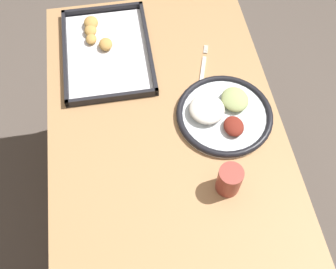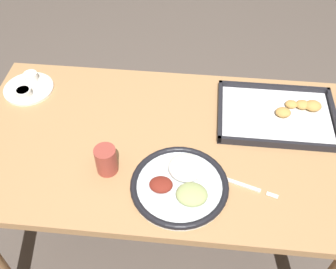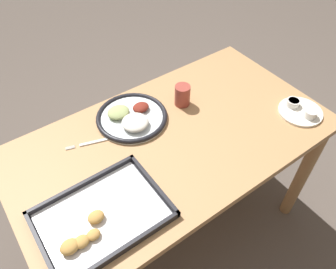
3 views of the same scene
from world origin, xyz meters
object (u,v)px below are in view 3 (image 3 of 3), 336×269
at_px(baking_tray, 99,219).
at_px(dinner_plate, 132,117).
at_px(fork, 95,142).
at_px(drinking_cup, 182,95).
at_px(saucer_plate, 301,110).

bearing_deg(baking_tray, dinner_plate, -134.13).
relative_size(fork, drinking_cup, 2.09).
height_order(fork, baking_tray, baking_tray).
bearing_deg(drinking_cup, fork, -2.39).
bearing_deg(saucer_plate, drinking_cup, -42.26).
bearing_deg(dinner_plate, baking_tray, 45.87).
bearing_deg(saucer_plate, fork, -24.31).
xyz_separation_m(dinner_plate, fork, (0.18, 0.02, -0.01)).
bearing_deg(dinner_plate, fork, 7.56).
relative_size(saucer_plate, drinking_cup, 1.97).
xyz_separation_m(baking_tray, drinking_cup, (-0.55, -0.29, 0.04)).
bearing_deg(fork, drinking_cup, -164.60).
bearing_deg(drinking_cup, baking_tray, 27.80).
distance_m(dinner_plate, fork, 0.18).
relative_size(dinner_plate, saucer_plate, 1.61).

